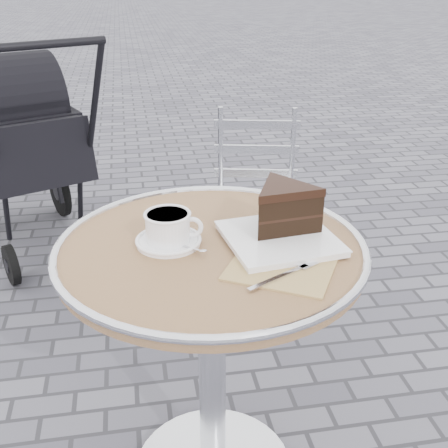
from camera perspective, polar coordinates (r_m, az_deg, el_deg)
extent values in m
cylinder|color=silver|center=(1.49, -1.21, -14.78)|extent=(0.07, 0.07, 0.67)
cylinder|color=tan|center=(1.29, -1.35, -2.84)|extent=(0.70, 0.70, 0.03)
torus|color=silver|center=(1.29, -1.36, -2.25)|extent=(0.72, 0.72, 0.02)
cylinder|color=white|center=(1.30, -5.65, -1.80)|extent=(0.15, 0.15, 0.01)
cylinder|color=white|center=(1.28, -5.73, -0.30)|extent=(0.12, 0.12, 0.06)
torus|color=white|center=(1.28, -3.26, -0.32)|extent=(0.05, 0.02, 0.05)
cylinder|color=beige|center=(1.27, -5.78, 0.90)|extent=(0.09, 0.09, 0.01)
cube|color=tan|center=(1.21, 6.00, -4.08)|extent=(0.29, 0.29, 0.00)
cube|color=white|center=(1.30, 5.65, -1.54)|extent=(0.27, 0.27, 0.01)
cylinder|color=silver|center=(2.25, -0.72, -4.70)|extent=(0.02, 0.02, 0.40)
cylinder|color=silver|center=(2.25, 6.92, -4.84)|extent=(0.02, 0.02, 0.40)
cylinder|color=silver|center=(2.51, -0.33, -1.28)|extent=(0.02, 0.02, 0.40)
cylinder|color=silver|center=(2.52, 6.49, -1.41)|extent=(0.02, 0.02, 0.40)
cube|color=silver|center=(2.29, 3.21, 1.60)|extent=(0.42, 0.42, 0.02)
cube|color=black|center=(2.84, -19.37, 6.90)|extent=(0.67, 0.80, 0.41)
cylinder|color=black|center=(2.20, -17.47, 17.03)|extent=(0.41, 0.20, 0.03)
cylinder|color=black|center=(2.67, -20.79, -3.90)|extent=(0.11, 0.18, 0.18)
cylinder|color=black|center=(2.77, -12.22, -1.66)|extent=(0.11, 0.18, 0.18)
cylinder|color=black|center=(3.29, -16.36, 3.26)|extent=(0.15, 0.28, 0.29)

